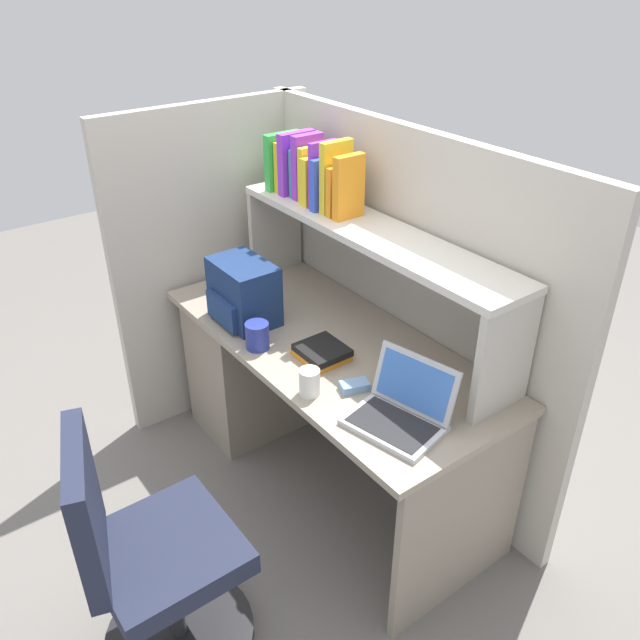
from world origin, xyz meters
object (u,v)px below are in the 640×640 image
computer_mouse (355,386)px  paper_cup (310,382)px  snack_canister (257,336)px  backpack (243,293)px  office_chair (151,568)px  laptop (401,410)px

computer_mouse → paper_cup: bearing=-99.6°
computer_mouse → snack_canister: (-0.45, -0.13, 0.04)m
backpack → paper_cup: size_ratio=2.94×
computer_mouse → snack_canister: bearing=-145.2°
backpack → office_chair: backpack is taller
computer_mouse → paper_cup: paper_cup is taller
paper_cup → office_chair: office_chair is taller
snack_canister → office_chair: bearing=-57.0°
laptop → paper_cup: bearing=-153.5°
laptop → office_chair: laptop is taller
computer_mouse → office_chair: office_chair is taller
laptop → computer_mouse: laptop is taller
laptop → backpack: (-0.92, -0.07, 0.08)m
paper_cup → snack_canister: bearing=177.9°
laptop → backpack: backpack is taller
computer_mouse → office_chair: bearing=-70.8°
backpack → snack_canister: backpack is taller
backpack → office_chair: (0.69, -0.79, -0.47)m
computer_mouse → snack_canister: snack_canister is taller
laptop → paper_cup: (-0.31, -0.16, 0.00)m
paper_cup → office_chair: bearing=-82.9°
laptop → snack_canister: (-0.69, -0.14, 0.00)m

